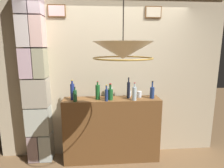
{
  "coord_description": "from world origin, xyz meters",
  "views": [
    {
      "loc": [
        -0.22,
        -2.06,
        1.89
      ],
      "look_at": [
        0.0,
        0.8,
        1.31
      ],
      "focal_mm": 30.29,
      "sensor_mm": 36.0,
      "label": 1
    }
  ],
  "objects_px": {
    "liquor_bottle_rye": "(98,92)",
    "liquor_bottle_port": "(75,96)",
    "liquor_bottle_scotch": "(110,94)",
    "liquor_bottle_tequila": "(72,92)",
    "liquor_bottle_gin": "(110,92)",
    "liquor_bottle_sherry": "(128,90)",
    "liquor_bottle_vodka": "(106,95)",
    "glass_tumbler_rocks": "(129,94)",
    "glass_tumbler_highball": "(139,94)",
    "pendant_lamp": "(123,51)",
    "liquor_bottle_rum": "(134,93)",
    "liquor_bottle_whiskey": "(152,92)",
    "glass_tumbler_shot": "(152,94)"
  },
  "relations": [
    {
      "from": "liquor_bottle_gin",
      "to": "liquor_bottle_vodka",
      "type": "distance_m",
      "value": 0.24
    },
    {
      "from": "liquor_bottle_vodka",
      "to": "liquor_bottle_tequila",
      "type": "relative_size",
      "value": 0.81
    },
    {
      "from": "liquor_bottle_rum",
      "to": "glass_tumbler_rocks",
      "type": "xyz_separation_m",
      "value": [
        -0.05,
        0.23,
        -0.06
      ]
    },
    {
      "from": "liquor_bottle_sherry",
      "to": "glass_tumbler_shot",
      "type": "distance_m",
      "value": 0.43
    },
    {
      "from": "liquor_bottle_port",
      "to": "pendant_lamp",
      "type": "distance_m",
      "value": 1.22
    },
    {
      "from": "liquor_bottle_tequila",
      "to": "glass_tumbler_rocks",
      "type": "bearing_deg",
      "value": 8.3
    },
    {
      "from": "liquor_bottle_gin",
      "to": "glass_tumbler_highball",
      "type": "relative_size",
      "value": 2.27
    },
    {
      "from": "liquor_bottle_scotch",
      "to": "liquor_bottle_whiskey",
      "type": "bearing_deg",
      "value": 2.97
    },
    {
      "from": "liquor_bottle_port",
      "to": "liquor_bottle_vodka",
      "type": "distance_m",
      "value": 0.48
    },
    {
      "from": "glass_tumbler_rocks",
      "to": "pendant_lamp",
      "type": "height_order",
      "value": "pendant_lamp"
    },
    {
      "from": "liquor_bottle_rum",
      "to": "pendant_lamp",
      "type": "distance_m",
      "value": 1.08
    },
    {
      "from": "glass_tumbler_rocks",
      "to": "liquor_bottle_rum",
      "type": "bearing_deg",
      "value": -78.49
    },
    {
      "from": "liquor_bottle_rye",
      "to": "glass_tumbler_highball",
      "type": "relative_size",
      "value": 2.96
    },
    {
      "from": "liquor_bottle_port",
      "to": "liquor_bottle_tequila",
      "type": "height_order",
      "value": "liquor_bottle_tequila"
    },
    {
      "from": "liquor_bottle_tequila",
      "to": "glass_tumbler_shot",
      "type": "bearing_deg",
      "value": 4.69
    },
    {
      "from": "glass_tumbler_rocks",
      "to": "liquor_bottle_rye",
      "type": "bearing_deg",
      "value": -166.01
    },
    {
      "from": "liquor_bottle_rum",
      "to": "liquor_bottle_vodka",
      "type": "bearing_deg",
      "value": -179.15
    },
    {
      "from": "liquor_bottle_scotch",
      "to": "liquor_bottle_port",
      "type": "height_order",
      "value": "liquor_bottle_scotch"
    },
    {
      "from": "liquor_bottle_gin",
      "to": "liquor_bottle_sherry",
      "type": "bearing_deg",
      "value": -16.95
    },
    {
      "from": "liquor_bottle_scotch",
      "to": "liquor_bottle_tequila",
      "type": "bearing_deg",
      "value": 175.81
    },
    {
      "from": "liquor_bottle_gin",
      "to": "glass_tumbler_shot",
      "type": "xyz_separation_m",
      "value": [
        0.71,
        -0.02,
        -0.04
      ]
    },
    {
      "from": "pendant_lamp",
      "to": "liquor_bottle_rye",
      "type": "bearing_deg",
      "value": 106.77
    },
    {
      "from": "liquor_bottle_sherry",
      "to": "liquor_bottle_gin",
      "type": "xyz_separation_m",
      "value": [
        -0.29,
        0.09,
        -0.05
      ]
    },
    {
      "from": "pendant_lamp",
      "to": "liquor_bottle_whiskey",
      "type": "bearing_deg",
      "value": 55.97
    },
    {
      "from": "liquor_bottle_gin",
      "to": "liquor_bottle_whiskey",
      "type": "height_order",
      "value": "liquor_bottle_whiskey"
    },
    {
      "from": "liquor_bottle_sherry",
      "to": "liquor_bottle_whiskey",
      "type": "relative_size",
      "value": 1.21
    },
    {
      "from": "liquor_bottle_scotch",
      "to": "liquor_bottle_port",
      "type": "xyz_separation_m",
      "value": [
        -0.54,
        -0.05,
        -0.0
      ]
    },
    {
      "from": "liquor_bottle_port",
      "to": "glass_tumbler_rocks",
      "type": "bearing_deg",
      "value": 14.96
    },
    {
      "from": "liquor_bottle_sherry",
      "to": "glass_tumbler_shot",
      "type": "xyz_separation_m",
      "value": [
        0.41,
        0.07,
        -0.1
      ]
    },
    {
      "from": "glass_tumbler_highball",
      "to": "pendant_lamp",
      "type": "relative_size",
      "value": 0.15
    },
    {
      "from": "liquor_bottle_gin",
      "to": "glass_tumbler_highball",
      "type": "bearing_deg",
      "value": -5.81
    },
    {
      "from": "liquor_bottle_scotch",
      "to": "liquor_bottle_sherry",
      "type": "relative_size",
      "value": 0.77
    },
    {
      "from": "liquor_bottle_sherry",
      "to": "glass_tumbler_highball",
      "type": "relative_size",
      "value": 3.46
    },
    {
      "from": "liquor_bottle_whiskey",
      "to": "liquor_bottle_tequila",
      "type": "bearing_deg",
      "value": 179.63
    },
    {
      "from": "liquor_bottle_rye",
      "to": "liquor_bottle_port",
      "type": "relative_size",
      "value": 1.28
    },
    {
      "from": "liquor_bottle_scotch",
      "to": "liquor_bottle_tequila",
      "type": "xyz_separation_m",
      "value": [
        -0.59,
        0.04,
        0.04
      ]
    },
    {
      "from": "liquor_bottle_rum",
      "to": "glass_tumbler_highball",
      "type": "distance_m",
      "value": 0.22
    },
    {
      "from": "liquor_bottle_tequila",
      "to": "pendant_lamp",
      "type": "xyz_separation_m",
      "value": [
        0.66,
        -0.9,
        0.65
      ]
    },
    {
      "from": "liquor_bottle_tequila",
      "to": "glass_tumbler_rocks",
      "type": "distance_m",
      "value": 0.92
    },
    {
      "from": "liquor_bottle_rye",
      "to": "liquor_bottle_port",
      "type": "distance_m",
      "value": 0.36
    },
    {
      "from": "liquor_bottle_scotch",
      "to": "glass_tumbler_rocks",
      "type": "distance_m",
      "value": 0.37
    },
    {
      "from": "liquor_bottle_rye",
      "to": "glass_tumbler_shot",
      "type": "distance_m",
      "value": 0.92
    },
    {
      "from": "liquor_bottle_rye",
      "to": "liquor_bottle_port",
      "type": "height_order",
      "value": "liquor_bottle_rye"
    },
    {
      "from": "liquor_bottle_sherry",
      "to": "liquor_bottle_vodka",
      "type": "height_order",
      "value": "liquor_bottle_sherry"
    },
    {
      "from": "liquor_bottle_scotch",
      "to": "liquor_bottle_sherry",
      "type": "xyz_separation_m",
      "value": [
        0.3,
        0.08,
        0.04
      ]
    },
    {
      "from": "liquor_bottle_tequila",
      "to": "liquor_bottle_gin",
      "type": "bearing_deg",
      "value": 11.82
    },
    {
      "from": "liquor_bottle_whiskey",
      "to": "glass_tumbler_shot",
      "type": "height_order",
      "value": "liquor_bottle_whiskey"
    },
    {
      "from": "liquor_bottle_gin",
      "to": "liquor_bottle_port",
      "type": "relative_size",
      "value": 0.98
    },
    {
      "from": "liquor_bottle_port",
      "to": "liquor_bottle_vodka",
      "type": "bearing_deg",
      "value": -1.32
    },
    {
      "from": "liquor_bottle_whiskey",
      "to": "pendant_lamp",
      "type": "distance_m",
      "value": 1.27
    }
  ]
}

